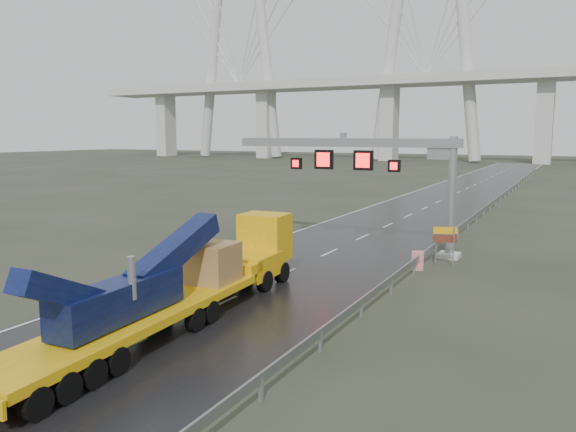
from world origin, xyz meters
The scene contains 7 objects.
ground centered at (0.00, 0.00, 0.00)m, with size 400.00×400.00×0.00m, color #2C3122.
road centered at (0.00, 40.00, 0.01)m, with size 11.00×200.00×0.02m, color black.
guardrail centered at (6.10, 30.00, 0.70)m, with size 0.20×140.00×1.40m, color gray, non-canonical shape.
sign_gantry centered at (2.10, 17.99, 5.61)m, with size 14.90×1.20×7.42m.
heavy_haul_truck centered at (-0.12, 2.48, 1.57)m, with size 3.36×17.40×4.06m.
exit_sign_pair centered at (7.10, 15.67, 1.59)m, with size 1.24×0.58×2.27m.
striped_barrier centered at (6.00, 14.09, 0.52)m, with size 0.62×0.33×1.05m, color red.
Camera 1 is at (13.46, -15.57, 7.29)m, focal length 35.00 mm.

